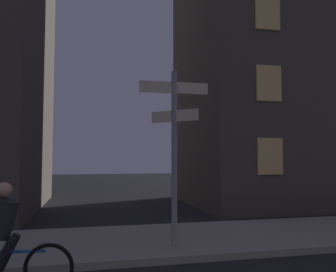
{
  "coord_description": "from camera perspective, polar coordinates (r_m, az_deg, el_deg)",
  "views": [
    {
      "loc": [
        -0.72,
        -0.51,
        1.98
      ],
      "look_at": [
        0.85,
        6.33,
        2.4
      ],
      "focal_mm": 36.74,
      "sensor_mm": 36.0,
      "label": 1
    }
  ],
  "objects": [
    {
      "name": "sidewalk_kerb",
      "position": [
        8.06,
        -7.77,
        -17.13
      ],
      "size": [
        40.0,
        3.11,
        0.14
      ],
      "primitive_type": "cube",
      "color": "gray",
      "rests_on": "ground_plane"
    },
    {
      "name": "signpost",
      "position": [
        7.2,
        1.04,
        -1.02
      ],
      "size": [
        1.49,
        0.82,
        3.65
      ],
      "color": "gray",
      "rests_on": "sidewalk_kerb"
    },
    {
      "name": "cyclist",
      "position": [
        5.68,
        -25.25,
        -15.65
      ],
      "size": [
        1.82,
        0.37,
        1.61
      ],
      "color": "black",
      "rests_on": "ground_plane"
    },
    {
      "name": "building_right_block",
      "position": [
        17.88,
        26.01,
        11.03
      ],
      "size": [
        13.81,
        6.34,
        12.69
      ],
      "color": "#4C443D",
      "rests_on": "ground_plane"
    }
  ]
}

